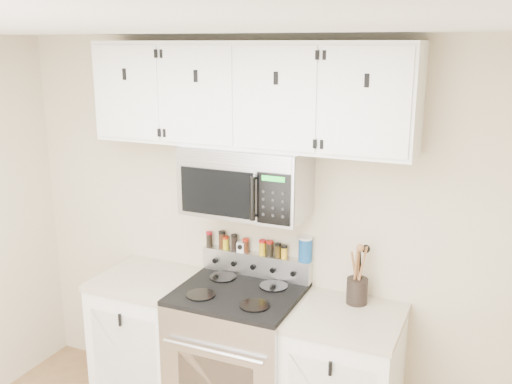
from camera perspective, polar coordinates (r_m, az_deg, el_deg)
back_wall at (r=3.76m, az=0.23°, el=-3.86°), size 3.50×0.01×2.50m
ceiling at (r=2.09m, az=-19.93°, el=15.16°), size 3.50×3.50×0.01m
range at (r=3.82m, az=-1.75°, el=-16.20°), size 0.76×0.65×1.10m
base_cabinet_left at (r=4.15m, az=-10.51°, el=-14.14°), size 0.64×0.62×0.92m
base_cabinet_right at (r=3.65m, az=8.77°, el=-18.44°), size 0.64×0.62×0.92m
microwave at (r=3.49m, az=-1.00°, el=1.14°), size 0.76×0.44×0.42m
upper_cabinets at (r=3.43m, az=-0.86°, el=9.71°), size 2.00×0.35×0.62m
utensil_crock at (r=3.53m, az=10.07°, el=-9.51°), size 0.13×0.13×0.37m
kitchen_timer at (r=3.81m, az=-1.47°, el=-5.48°), size 0.06×0.06×0.07m
salt_canister at (r=3.64m, az=4.95°, el=-5.73°), size 0.09×0.09×0.16m
spice_jar_0 at (r=3.91m, az=-4.70°, el=-4.70°), size 0.04×0.04×0.10m
spice_jar_1 at (r=3.86m, az=-3.41°, el=-4.78°), size 0.05×0.05×0.12m
spice_jar_2 at (r=3.86m, az=-3.07°, el=-5.07°), size 0.04×0.04×0.09m
spice_jar_3 at (r=3.83m, az=-2.19°, el=-5.04°), size 0.04×0.04×0.11m
spice_jar_4 at (r=3.80m, az=-1.04°, el=-5.33°), size 0.04×0.04×0.09m
spice_jar_5 at (r=3.75m, az=0.64°, el=-5.54°), size 0.05×0.05×0.10m
spice_jar_6 at (r=3.73m, az=1.38°, el=-5.64°), size 0.05×0.05×0.10m
spice_jar_7 at (r=3.71m, az=2.19°, el=-5.82°), size 0.04×0.04×0.09m
spice_jar_8 at (r=3.70m, az=2.84°, el=-5.97°), size 0.04×0.04×0.09m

